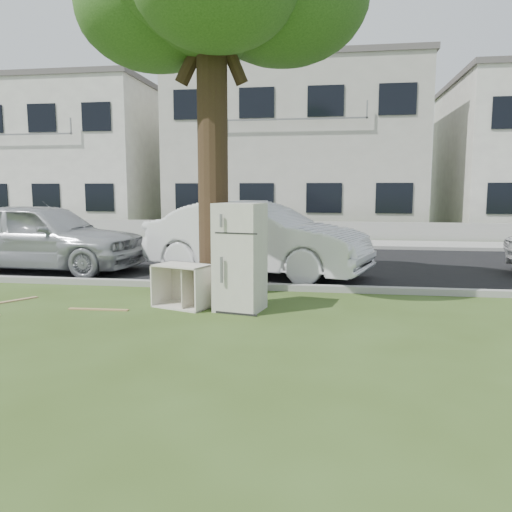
# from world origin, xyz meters

# --- Properties ---
(ground) EXTENTS (120.00, 120.00, 0.00)m
(ground) POSITION_xyz_m (0.00, 0.00, 0.00)
(ground) COLOR #364A1A
(road) EXTENTS (120.00, 7.00, 0.01)m
(road) POSITION_xyz_m (0.00, 6.00, 0.01)
(road) COLOR black
(road) RESTS_ON ground
(kerb_near) EXTENTS (120.00, 0.18, 0.12)m
(kerb_near) POSITION_xyz_m (0.00, 2.45, 0.00)
(kerb_near) COLOR gray
(kerb_near) RESTS_ON ground
(kerb_far) EXTENTS (120.00, 0.18, 0.12)m
(kerb_far) POSITION_xyz_m (0.00, 9.55, 0.00)
(kerb_far) COLOR gray
(kerb_far) RESTS_ON ground
(sidewalk) EXTENTS (120.00, 2.80, 0.01)m
(sidewalk) POSITION_xyz_m (0.00, 11.00, 0.01)
(sidewalk) COLOR gray
(sidewalk) RESTS_ON ground
(low_wall) EXTENTS (120.00, 0.15, 0.70)m
(low_wall) POSITION_xyz_m (0.00, 12.60, 0.35)
(low_wall) COLOR gray
(low_wall) RESTS_ON ground
(townhouse_left) EXTENTS (10.20, 8.16, 7.04)m
(townhouse_left) POSITION_xyz_m (-12.00, 17.50, 3.52)
(townhouse_left) COLOR silver
(townhouse_left) RESTS_ON ground
(townhouse_center) EXTENTS (11.22, 8.16, 7.44)m
(townhouse_center) POSITION_xyz_m (0.00, 17.50, 3.72)
(townhouse_center) COLOR #BCB9AB
(townhouse_center) RESTS_ON ground
(fridge) EXTENTS (0.83, 0.79, 1.71)m
(fridge) POSITION_xyz_m (0.27, 0.77, 0.86)
(fridge) COLOR #B6B3A4
(fridge) RESTS_ON ground
(cabinet) EXTENTS (1.04, 0.84, 0.71)m
(cabinet) POSITION_xyz_m (-0.70, 0.85, 0.35)
(cabinet) COLOR white
(cabinet) RESTS_ON ground
(plank_a) EXTENTS (0.99, 0.11, 0.02)m
(plank_a) POSITION_xyz_m (-1.99, 0.42, 0.01)
(plank_a) COLOR #A1814E
(plank_a) RESTS_ON ground
(plank_c) EXTENTS (0.50, 0.70, 0.02)m
(plank_c) POSITION_xyz_m (-3.72, 0.80, 0.01)
(plank_c) COLOR tan
(plank_c) RESTS_ON ground
(car_center) EXTENTS (5.36, 3.18, 1.67)m
(car_center) POSITION_xyz_m (0.02, 4.11, 0.83)
(car_center) COLOR white
(car_center) RESTS_ON ground
(car_left) EXTENTS (4.94, 2.18, 1.65)m
(car_left) POSITION_xyz_m (-5.11, 3.97, 0.83)
(car_left) COLOR #A5A8AC
(car_left) RESTS_ON ground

